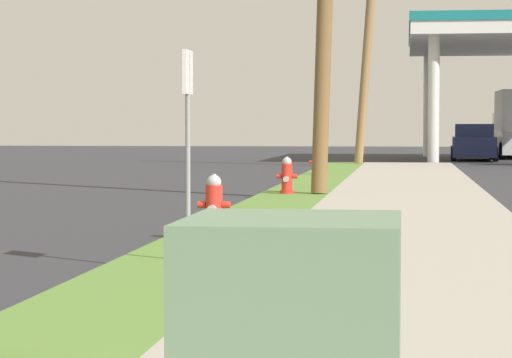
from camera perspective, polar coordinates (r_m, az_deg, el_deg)
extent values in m
cylinder|color=red|center=(14.61, -2.12, -2.55)|extent=(0.29, 0.29, 0.06)
cylinder|color=red|center=(14.59, -2.13, -1.49)|extent=(0.22, 0.22, 0.60)
sphere|color=#B2B2B7|center=(14.57, -2.13, -0.16)|extent=(0.19, 0.19, 0.19)
cylinder|color=#B2B2B7|center=(14.56, -2.13, 0.16)|extent=(0.06, 0.06, 0.05)
cylinder|color=red|center=(14.61, -2.75, -1.30)|extent=(0.10, 0.09, 0.09)
cylinder|color=red|center=(14.56, -1.51, -1.31)|extent=(0.10, 0.09, 0.09)
cylinder|color=#B2B2B7|center=(14.42, -2.24, -1.55)|extent=(0.11, 0.12, 0.11)
cylinder|color=red|center=(22.87, 1.57, -0.66)|extent=(0.29, 0.29, 0.06)
cylinder|color=red|center=(22.85, 1.57, 0.02)|extent=(0.22, 0.22, 0.60)
sphere|color=#B2B2B7|center=(22.84, 1.57, 0.87)|extent=(0.19, 0.19, 0.19)
cylinder|color=#B2B2B7|center=(22.84, 1.57, 1.07)|extent=(0.06, 0.06, 0.05)
cylinder|color=red|center=(22.87, 1.17, 0.14)|extent=(0.10, 0.09, 0.09)
cylinder|color=red|center=(22.83, 1.97, 0.14)|extent=(0.10, 0.09, 0.09)
cylinder|color=#B2B2B7|center=(22.68, 1.52, -0.01)|extent=(0.11, 0.12, 0.11)
cylinder|color=red|center=(32.12, 3.08, 0.30)|extent=(0.29, 0.29, 0.06)
cylinder|color=red|center=(32.11, 3.08, 0.78)|extent=(0.22, 0.22, 0.60)
sphere|color=#B2B2B7|center=(32.10, 3.08, 1.39)|extent=(0.19, 0.19, 0.19)
cylinder|color=#B2B2B7|center=(32.10, 3.08, 1.53)|extent=(0.06, 0.06, 0.05)
cylinder|color=red|center=(32.12, 2.79, 0.87)|extent=(0.10, 0.09, 0.09)
cylinder|color=red|center=(32.10, 3.36, 0.87)|extent=(0.10, 0.09, 0.09)
cylinder|color=#B2B2B7|center=(31.94, 3.05, 0.77)|extent=(0.11, 0.12, 0.11)
cylinder|color=#937047|center=(41.49, 5.66, 7.17)|extent=(1.13, 1.09, 9.24)
cylinder|color=gray|center=(11.39, -3.45, 1.11)|extent=(0.05, 0.05, 2.10)
cube|color=white|center=(11.40, -3.46, 5.39)|extent=(0.04, 0.36, 0.44)
cylinder|color=silver|center=(43.93, 8.94, 3.93)|extent=(0.44, 0.44, 4.94)
cylinder|color=silver|center=(55.93, 8.65, 3.66)|extent=(0.44, 0.44, 4.94)
cube|color=#47474C|center=(56.10, 12.21, 1.92)|extent=(0.70, 1.10, 1.60)
cube|color=navy|center=(50.00, 10.90, 1.61)|extent=(1.97, 4.56, 0.85)
cube|color=navy|center=(49.77, 10.91, 2.42)|extent=(1.67, 2.08, 0.56)
cylinder|color=black|center=(51.69, 9.90, 1.33)|extent=(0.24, 0.61, 0.60)
cylinder|color=black|center=(51.73, 11.80, 1.31)|extent=(0.24, 0.61, 0.60)
cylinder|color=black|center=(48.29, 9.92, 1.24)|extent=(0.24, 0.61, 0.60)
cylinder|color=black|center=(48.34, 11.96, 1.22)|extent=(0.24, 0.61, 0.60)
cube|color=tan|center=(57.10, 12.21, 1.72)|extent=(1.94, 4.55, 0.85)
cube|color=tan|center=(56.87, 12.23, 2.43)|extent=(1.65, 2.07, 0.56)
cylinder|color=black|center=(58.77, 11.28, 1.47)|extent=(0.24, 0.61, 0.60)
cylinder|color=black|center=(55.37, 11.41, 1.40)|extent=(0.24, 0.61, 0.60)
cylinder|color=black|center=(56.38, 11.80, 1.50)|extent=(0.23, 0.76, 0.76)
cylinder|color=black|center=(51.10, 12.29, 1.38)|extent=(0.23, 0.76, 0.76)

